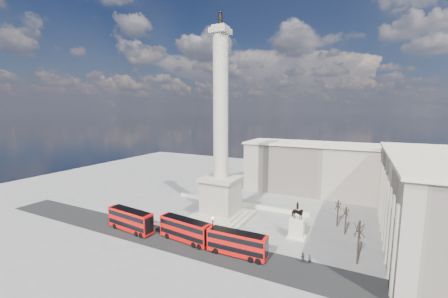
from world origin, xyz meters
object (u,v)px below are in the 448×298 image
at_px(nelsons_column, 221,169).
at_px(victorian_lamp, 213,232).
at_px(red_bus_b, 185,230).
at_px(pedestrian_standing, 302,257).
at_px(pedestrian_crossing, 240,239).
at_px(red_bus_a, 131,220).
at_px(equestrian_statue, 297,226).
at_px(pedestrian_walking, 310,259).
at_px(red_bus_c, 237,243).

bearing_deg(nelsons_column, victorian_lamp, -67.91).
bearing_deg(red_bus_b, pedestrian_standing, 12.94).
distance_m(nelsons_column, pedestrian_crossing, 18.26).
bearing_deg(red_bus_a, nelsons_column, 51.71).
height_order(red_bus_a, pedestrian_crossing, red_bus_a).
height_order(nelsons_column, equestrian_statue, nelsons_column).
distance_m(nelsons_column, pedestrian_standing, 27.90).
relative_size(victorian_lamp, equestrian_statue, 0.90).
bearing_deg(pedestrian_walking, pedestrian_standing, 145.14).
height_order(pedestrian_walking, pedestrian_crossing, pedestrian_crossing).
bearing_deg(pedestrian_standing, pedestrian_walking, 159.21).
height_order(nelsons_column, victorian_lamp, nelsons_column).
xyz_separation_m(red_bus_a, pedestrian_walking, (38.72, 3.99, -1.69)).
bearing_deg(pedestrian_walking, victorian_lamp, 158.90).
xyz_separation_m(nelsons_column, pedestrian_crossing, (9.53, -9.95, -11.99)).
bearing_deg(equestrian_statue, pedestrian_crossing, -142.05).
relative_size(red_bus_a, red_bus_b, 1.02).
relative_size(red_bus_c, pedestrian_standing, 6.18).
bearing_deg(equestrian_statue, red_bus_a, -158.94).
bearing_deg(red_bus_c, victorian_lamp, -166.58).
bearing_deg(pedestrian_crossing, nelsons_column, -2.62).
height_order(red_bus_a, red_bus_b, red_bus_a).
distance_m(red_bus_a, victorian_lamp, 21.48).
bearing_deg(red_bus_b, victorian_lamp, -5.64).
bearing_deg(red_bus_b, equestrian_statue, 36.71).
bearing_deg(pedestrian_standing, nelsons_column, -47.95).
distance_m(nelsons_column, victorian_lamp, 19.07).
height_order(red_bus_b, pedestrian_standing, red_bus_b).
bearing_deg(nelsons_column, red_bus_a, -134.13).
height_order(red_bus_c, pedestrian_standing, red_bus_c).
xyz_separation_m(red_bus_a, equestrian_statue, (34.47, 13.28, 0.18)).
height_order(victorian_lamp, pedestrian_walking, victorian_lamp).
bearing_deg(red_bus_c, equestrian_statue, 54.58).
bearing_deg(pedestrian_standing, pedestrian_crossing, -27.66).
distance_m(pedestrian_standing, pedestrian_crossing, 12.99).
bearing_deg(nelsons_column, equestrian_statue, -6.49).
height_order(red_bus_c, pedestrian_walking, red_bus_c).
xyz_separation_m(nelsons_column, equestrian_statue, (19.45, -2.21, -10.15)).
distance_m(red_bus_c, pedestrian_walking, 13.18).
bearing_deg(red_bus_b, pedestrian_walking, 12.61).
bearing_deg(equestrian_statue, nelsons_column, 173.51).
bearing_deg(victorian_lamp, nelsons_column, 112.09).
bearing_deg(equestrian_statue, pedestrian_walking, -65.38).
height_order(nelsons_column, pedestrian_crossing, nelsons_column).
distance_m(red_bus_a, pedestrian_standing, 37.69).
xyz_separation_m(red_bus_c, pedestrian_standing, (11.44, 3.06, -1.52)).
relative_size(pedestrian_walking, pedestrian_standing, 0.96).
bearing_deg(red_bus_c, red_bus_b, 176.97).
relative_size(nelsons_column, pedestrian_crossing, 26.84).
xyz_separation_m(red_bus_a, pedestrian_standing, (37.44, 3.99, -1.65)).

